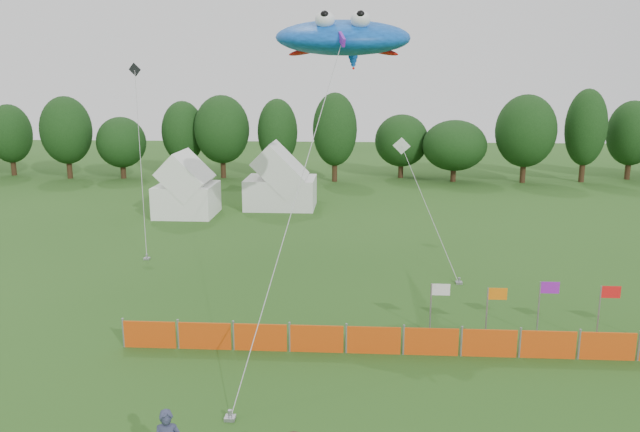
# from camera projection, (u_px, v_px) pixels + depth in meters

# --- Properties ---
(treeline) EXTENTS (104.57, 8.78, 8.36)m
(treeline) POSITION_uv_depth(u_px,v_px,m) (363.00, 135.00, 57.82)
(treeline) COLOR #382314
(treeline) RESTS_ON ground
(tent_left) EXTENTS (4.06, 4.06, 3.58)m
(tent_left) POSITION_uv_depth(u_px,v_px,m) (186.00, 190.00, 43.50)
(tent_left) COLOR white
(tent_left) RESTS_ON ground
(tent_right) EXTENTS (5.17, 4.14, 3.65)m
(tent_right) POSITION_uv_depth(u_px,v_px,m) (281.00, 183.00, 46.07)
(tent_right) COLOR silver
(tent_right) RESTS_ON ground
(barrier_fence) EXTENTS (21.90, 0.06, 1.00)m
(barrier_fence) POSITION_uv_depth(u_px,v_px,m) (431.00, 342.00, 21.71)
(barrier_fence) COLOR #D0440B
(barrier_fence) RESTS_ON ground
(flag_row) EXTENTS (8.73, 0.60, 2.16)m
(flag_row) POSITION_uv_depth(u_px,v_px,m) (546.00, 303.00, 22.97)
(flag_row) COLOR gray
(flag_row) RESTS_ON ground
(stingray_kite) EXTENTS (6.73, 22.64, 12.42)m
(stingray_kite) POSITION_uv_depth(u_px,v_px,m) (344.00, 39.00, 29.28)
(stingray_kite) COLOR blue
(stingray_kite) RESTS_ON ground
(small_kite_white) EXTENTS (2.82, 11.18, 5.85)m
(small_kite_white) POSITION_uv_depth(u_px,v_px,m) (417.00, 182.00, 35.80)
(small_kite_white) COLOR white
(small_kite_white) RESTS_ON ground
(small_kite_dark) EXTENTS (2.84, 6.63, 10.35)m
(small_kite_dark) POSITION_uv_depth(u_px,v_px,m) (140.00, 145.00, 35.59)
(small_kite_dark) COLOR black
(small_kite_dark) RESTS_ON ground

